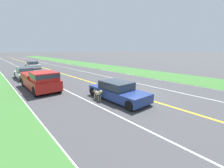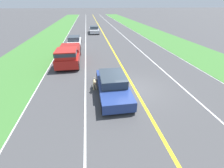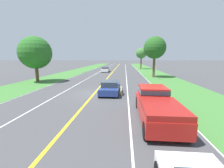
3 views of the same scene
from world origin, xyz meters
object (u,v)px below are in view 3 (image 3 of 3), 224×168
ego_car (110,87)px  roadside_tree_right_near (155,48)px  street_sign (155,71)px  oncoming_car (106,70)px  roadside_tree_right_far (141,53)px  pickup_truck (156,104)px  dog (121,90)px  roadside_tree_left_near (35,53)px

ego_car → roadside_tree_right_near: size_ratio=0.63×
ego_car → street_sign: bearing=58.1°
oncoming_car → roadside_tree_right_far: bearing=-132.9°
ego_car → roadside_tree_right_near: bearing=62.7°
ego_car → roadside_tree_right_near: 16.06m
ego_car → roadside_tree_right_far: roadside_tree_right_far is taller
ego_car → oncoming_car: bearing=98.5°
pickup_truck → roadside_tree_right_near: size_ratio=0.74×
ego_car → oncoming_car: size_ratio=1.11×
dog → roadside_tree_left_near: size_ratio=0.18×
pickup_truck → roadside_tree_right_near: bearing=79.9°
dog → roadside_tree_right_near: bearing=68.6°
dog → roadside_tree_left_near: 15.41m
pickup_truck → oncoming_car: pickup_truck is taller
roadside_tree_right_far → street_sign: roadside_tree_right_far is taller
dog → oncoming_car: oncoming_car is taller
ego_car → roadside_tree_left_near: (-11.92, 6.37, 3.81)m
dog → street_sign: bearing=65.1°
dog → oncoming_car: (-4.72, 24.58, 0.08)m
pickup_truck → roadside_tree_right_near: 20.90m
oncoming_car → dog: bearing=100.9°
ego_car → roadside_tree_left_near: size_ratio=0.69×
roadside_tree_right_near → roadside_tree_right_far: roadside_tree_right_near is taller
street_sign → roadside_tree_right_far: bearing=89.8°
ego_car → roadside_tree_right_near: (7.02, 13.59, 4.89)m
dog → pickup_truck: (2.28, -5.72, 0.39)m
dog → roadside_tree_right_near: (5.85, 14.35, 4.99)m
oncoming_car → roadside_tree_right_near: roadside_tree_right_near is taller
roadside_tree_left_near → roadside_tree_right_far: bearing=56.8°
pickup_truck → roadside_tree_left_near: size_ratio=0.82×
roadside_tree_right_near → ego_car: bearing=-117.3°
roadside_tree_right_near → street_sign: 4.84m
ego_car → dog: bearing=-33.2°
pickup_truck → ego_car: bearing=118.0°
ego_car → roadside_tree_right_far: (6.84, 34.99, 4.50)m
roadside_tree_right_far → oncoming_car: bearing=-132.9°
roadside_tree_right_near → pickup_truck: bearing=-100.1°
pickup_truck → street_sign: 17.67m
dog → roadside_tree_right_near: roadside_tree_right_near is taller
dog → roadside_tree_right_far: (5.67, 35.75, 4.60)m
oncoming_car → roadside_tree_right_near: bearing=135.9°
oncoming_car → roadside_tree_left_near: 19.73m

